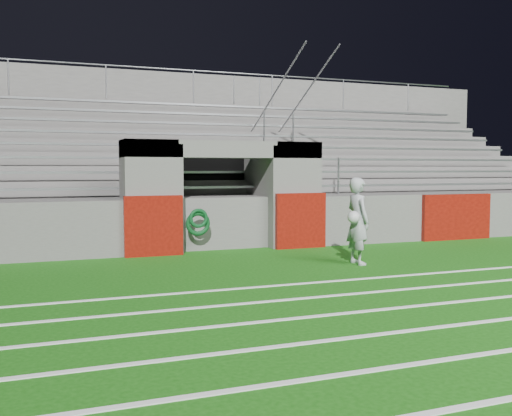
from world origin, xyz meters
name	(u,v)px	position (x,y,z in m)	size (l,w,h in m)	color
ground	(280,274)	(0.00, 0.00, 0.00)	(90.00, 90.00, 0.00)	#14520D
field_markings	(469,356)	(0.00, -5.00, 0.01)	(28.00, 8.09, 0.01)	white
stadium_structure	(181,183)	(0.00, 7.97, 1.49)	(26.00, 8.48, 5.42)	#575552
goalkeeper_with_ball	(358,221)	(1.89, 0.42, 0.89)	(0.57, 0.67, 1.77)	#9DA2A6
hose_coil	(198,222)	(-0.78, 2.93, 0.73)	(0.57, 0.15, 0.63)	#0C3D1A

